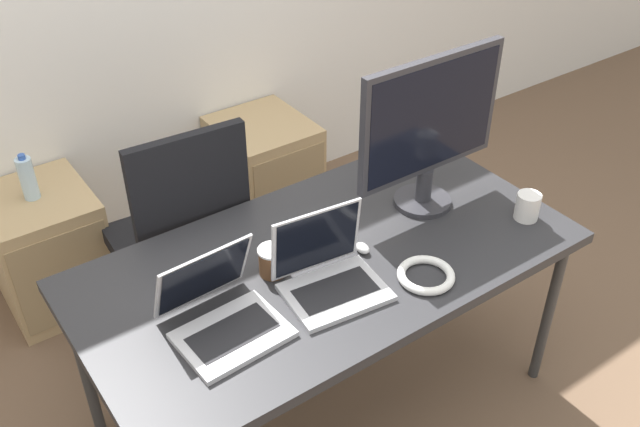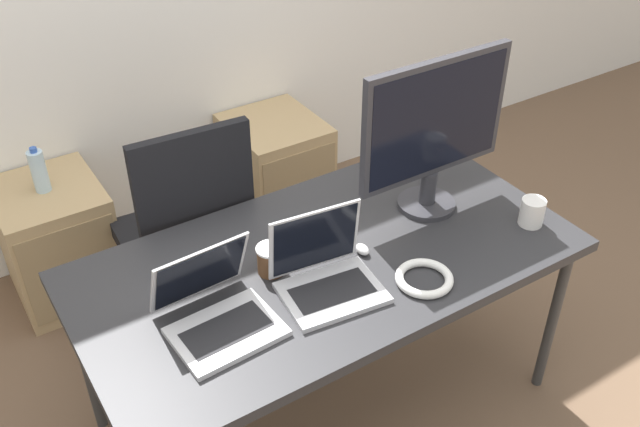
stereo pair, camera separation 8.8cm
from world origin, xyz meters
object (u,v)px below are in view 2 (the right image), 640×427
Objects in this scene: cabinet_right at (276,170)px; monitor at (434,131)px; water_bottle at (39,171)px; laptop_left at (217,311)px; office_chair at (189,255)px; laptop_right at (326,275)px; coffee_cup_white at (532,212)px; cable_coil at (424,278)px; mouse at (362,249)px; coffee_cup_brown at (271,260)px; cabinet_left at (58,241)px.

monitor is (-0.01, -1.16, 0.77)m from cabinet_right.
laptop_left is at bearing -81.18° from water_bottle.
cabinet_right is 1.18m from water_bottle.
laptop_right is (0.15, -0.80, 0.40)m from office_chair.
laptop_right is at bearing 172.52° from coffee_cup_white.
water_bottle is at bearing 127.08° from office_chair.
laptop_left is 3.31× the size of coffee_cup_white.
laptop_left reaches higher than cable_coil.
office_chair is 0.88m from mouse.
coffee_cup_brown is at bearing -178.47° from monitor.
office_chair is at bearing -52.92° from water_bottle.
water_bottle is 2.08× the size of coffee_cup_white.
water_bottle is 1.99m from coffee_cup_white.
office_chair reaches higher than mouse.
mouse is at bearing -164.48° from monitor.
office_chair is at bearing 115.68° from mouse.
office_chair is at bearing 75.01° from laptop_left.
laptop_left is 0.56m from mouse.
water_bottle is 0.63× the size of laptop_left.
laptop_left is 5.72× the size of mouse.
water_bottle is at bearing 110.98° from coffee_cup_brown.
cabinet_right is at bearing 67.23° from laptop_right.
office_chair is at bearing 138.50° from monitor.
cabinet_left is 0.93× the size of monitor.
mouse is (-0.37, -1.26, 0.48)m from cabinet_right.
coffee_cup_white is at bearing -80.91° from cabinet_right.
monitor reaches higher than laptop_right.
cabinet_left is 1.54m from laptop_right.
coffee_cup_white reaches higher than cable_coil.
coffee_cup_brown is 0.52× the size of cable_coil.
cable_coil is at bearing -65.60° from office_chair.
cable_coil is at bearing -15.84° from laptop_left.
water_bottle is 2.14× the size of coffee_cup_brown.
office_chair is 0.91m from laptop_right.
cable_coil is at bearing -38.48° from coffee_cup_brown.
laptop_right reaches higher than coffee_cup_white.
cabinet_right is at bearing 73.78° from mouse.
coffee_cup_brown is at bearing 26.61° from laptop_left.
monitor is at bearing 8.93° from laptop_left.
cabinet_right is at bearing 99.09° from coffee_cup_white.
office_chair is at bearing 136.24° from coffee_cup_white.
cabinet_right is 9.58× the size of mouse.
office_chair reaches higher than laptop_right.
laptop_left is 0.96m from monitor.
laptop_left is at bearing 173.15° from coffee_cup_white.
monitor is at bearing 15.52° from mouse.
office_chair is 5.66× the size of cable_coil.
cabinet_left is at bearing 127.19° from office_chair.
mouse reaches higher than cable_coil.
laptop_right is (0.56, -1.34, 0.51)m from cabinet_left.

